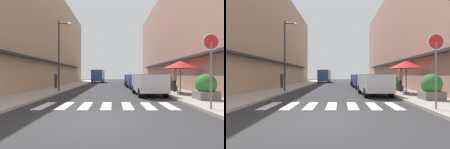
# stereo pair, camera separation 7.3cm
# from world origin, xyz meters

# --- Properties ---
(ground_plane) EXTENTS (84.88, 84.88, 0.00)m
(ground_plane) POSITION_xyz_m (0.00, 15.43, 0.00)
(ground_plane) COLOR #2B2B2D
(sidewalk_left) EXTENTS (2.75, 54.01, 0.12)m
(sidewalk_left) POSITION_xyz_m (-5.15, 15.43, 0.06)
(sidewalk_left) COLOR #ADA899
(sidewalk_left) RESTS_ON ground_plane
(sidewalk_right) EXTENTS (2.75, 54.01, 0.12)m
(sidewalk_right) POSITION_xyz_m (5.15, 15.43, 0.06)
(sidewalk_right) COLOR gray
(sidewalk_right) RESTS_ON ground_plane
(building_row_left) EXTENTS (5.50, 36.72, 11.92)m
(building_row_left) POSITION_xyz_m (-9.03, 16.36, 5.96)
(building_row_left) COLOR tan
(building_row_left) RESTS_ON ground_plane
(building_row_right) EXTENTS (5.50, 36.72, 11.90)m
(building_row_right) POSITION_xyz_m (9.03, 16.36, 5.95)
(building_row_right) COLOR #A87A6B
(building_row_right) RESTS_ON ground_plane
(crosswalk) EXTENTS (6.15, 2.20, 0.01)m
(crosswalk) POSITION_xyz_m (-0.00, 2.82, 0.01)
(crosswalk) COLOR silver
(crosswalk) RESTS_ON ground_plane
(parked_car_near) EXTENTS (1.94, 4.25, 1.47)m
(parked_car_near) POSITION_xyz_m (2.73, 7.39, 0.92)
(parked_car_near) COLOR silver
(parked_car_near) RESTS_ON ground_plane
(parked_car_mid) EXTENTS (1.95, 4.38, 1.47)m
(parked_car_mid) POSITION_xyz_m (2.73, 14.14, 0.92)
(parked_car_mid) COLOR navy
(parked_car_mid) RESTS_ON ground_plane
(parked_car_far) EXTENTS (1.90, 4.12, 1.47)m
(parked_car_far) POSITION_xyz_m (2.73, 20.40, 0.92)
(parked_car_far) COLOR navy
(parked_car_far) RESTS_ON ground_plane
(delivery_van) EXTENTS (2.15, 5.46, 2.37)m
(delivery_van) POSITION_xyz_m (-2.58, 30.38, 1.41)
(delivery_van) COLOR #33598C
(delivery_van) RESTS_ON ground_plane
(round_street_sign) EXTENTS (0.65, 0.07, 2.90)m
(round_street_sign) POSITION_xyz_m (4.05, 1.36, 2.34)
(round_street_sign) COLOR slate
(round_street_sign) RESTS_ON sidewalk_right
(street_lamp) EXTENTS (1.19, 0.28, 5.67)m
(street_lamp) POSITION_xyz_m (-3.93, 9.54, 3.56)
(street_lamp) COLOR #38383D
(street_lamp) RESTS_ON sidewalk_left
(cafe_umbrella) EXTENTS (2.48, 2.48, 2.33)m
(cafe_umbrella) POSITION_xyz_m (5.15, 7.92, 2.16)
(cafe_umbrella) COLOR #262626
(cafe_umbrella) RESTS_ON sidewalk_right
(planter_corner) EXTENTS (1.09, 1.09, 1.36)m
(planter_corner) POSITION_xyz_m (5.27, 4.32, 0.77)
(planter_corner) COLOR slate
(planter_corner) RESTS_ON sidewalk_right
(planter_midblock) EXTENTS (1.08, 1.08, 1.29)m
(planter_midblock) POSITION_xyz_m (5.17, 10.76, 0.72)
(planter_midblock) COLOR #4C4C4C
(planter_midblock) RESTS_ON sidewalk_right
(pedestrian_walking_near) EXTENTS (0.34, 0.34, 1.58)m
(pedestrian_walking_near) POSITION_xyz_m (-5.41, 13.04, 0.95)
(pedestrian_walking_near) COLOR #282B33
(pedestrian_walking_near) RESTS_ON sidewalk_left
(pedestrian_walking_far) EXTENTS (0.34, 0.34, 1.80)m
(pedestrian_walking_far) POSITION_xyz_m (5.13, 9.17, 1.08)
(pedestrian_walking_far) COLOR #282B33
(pedestrian_walking_far) RESTS_ON sidewalk_right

